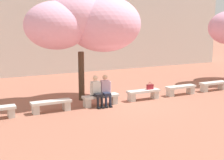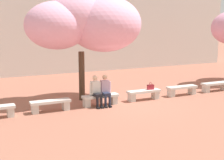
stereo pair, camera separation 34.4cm
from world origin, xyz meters
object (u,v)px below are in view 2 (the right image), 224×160
(stone_bench_east_end, at_px, (182,89))
(person_seated_left, at_px, (96,90))
(cherry_tree_main, at_px, (86,23))
(stone_bench_near_west, at_px, (51,104))
(person_seated_right, at_px, (105,89))
(stone_bench_near_east, at_px, (144,94))
(handbag, at_px, (151,87))
(stone_bench_center, at_px, (100,99))
(stone_bench_far_east, at_px, (215,85))

(stone_bench_east_end, relative_size, person_seated_left, 1.22)
(stone_bench_east_end, distance_m, cherry_tree_main, 5.51)
(stone_bench_near_west, xyz_separation_m, person_seated_right, (2.33, -0.05, 0.40))
(stone_bench_east_end, height_order, person_seated_left, person_seated_left)
(stone_bench_near_east, bearing_deg, cherry_tree_main, 151.80)
(handbag, relative_size, cherry_tree_main, 0.07)
(stone_bench_center, xyz_separation_m, stone_bench_east_end, (4.24, 0.00, 0.00))
(stone_bench_near_west, distance_m, stone_bench_center, 2.12)
(stone_bench_far_east, height_order, person_seated_left, person_seated_left)
(person_seated_left, relative_size, cherry_tree_main, 0.26)
(stone_bench_far_east, relative_size, cherry_tree_main, 0.31)
(stone_bench_center, xyz_separation_m, handbag, (2.48, 0.01, 0.28))
(stone_bench_east_end, height_order, stone_bench_far_east, same)
(stone_bench_center, distance_m, handbag, 2.49)
(stone_bench_near_east, xyz_separation_m, stone_bench_far_east, (4.24, 0.00, 0.00))
(stone_bench_east_end, bearing_deg, handbag, 179.74)
(stone_bench_near_west, relative_size, cherry_tree_main, 0.31)
(person_seated_right, height_order, cherry_tree_main, cherry_tree_main)
(person_seated_right, bearing_deg, stone_bench_far_east, 0.49)
(stone_bench_east_end, distance_m, stone_bench_far_east, 2.12)
(stone_bench_east_end, height_order, cherry_tree_main, cherry_tree_main)
(person_seated_right, bearing_deg, person_seated_left, -179.91)
(person_seated_left, bearing_deg, stone_bench_near_west, 178.39)
(stone_bench_far_east, height_order, handbag, handbag)
(handbag, bearing_deg, stone_bench_center, -179.81)
(stone_bench_near_east, distance_m, person_seated_left, 2.37)
(stone_bench_far_east, height_order, cherry_tree_main, cherry_tree_main)
(person_seated_left, height_order, person_seated_right, same)
(cherry_tree_main, bearing_deg, stone_bench_east_end, -15.46)
(handbag, bearing_deg, stone_bench_near_west, -179.90)
(stone_bench_near_west, height_order, stone_bench_near_east, same)
(handbag, height_order, cherry_tree_main, cherry_tree_main)
(stone_bench_center, height_order, person_seated_right, person_seated_right)
(stone_bench_far_east, bearing_deg, cherry_tree_main, 169.44)
(stone_bench_near_west, relative_size, stone_bench_center, 1.00)
(stone_bench_near_west, xyz_separation_m, handbag, (4.60, 0.01, 0.28))
(stone_bench_far_east, bearing_deg, stone_bench_near_west, 180.00)
(stone_bench_near_east, xyz_separation_m, person_seated_right, (-1.91, -0.05, 0.40))
(stone_bench_center, height_order, stone_bench_near_east, same)
(stone_bench_far_east, bearing_deg, stone_bench_center, 180.00)
(stone_bench_near_east, bearing_deg, handbag, 1.30)
(stone_bench_near_west, bearing_deg, stone_bench_center, 0.00)
(stone_bench_near_east, relative_size, cherry_tree_main, 0.31)
(stone_bench_far_east, relative_size, person_seated_left, 1.22)
(stone_bench_far_east, bearing_deg, stone_bench_east_end, 180.00)
(stone_bench_near_west, height_order, cherry_tree_main, cherry_tree_main)
(stone_bench_east_end, xyz_separation_m, stone_bench_far_east, (2.12, 0.00, 0.00))
(person_seated_left, xyz_separation_m, handbag, (2.69, 0.06, -0.12))
(person_seated_left, height_order, cherry_tree_main, cherry_tree_main)
(handbag, xyz_separation_m, cherry_tree_main, (-2.61, 1.20, 2.84))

